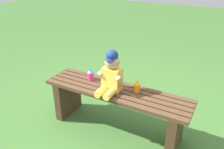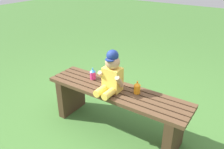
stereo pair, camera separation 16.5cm
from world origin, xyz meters
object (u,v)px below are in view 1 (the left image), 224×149
(child_figure, at_px, (111,74))
(sippy_cup_right, at_px, (137,87))
(park_bench, at_px, (116,104))
(sippy_cup_left, at_px, (91,75))

(child_figure, height_order, sippy_cup_right, child_figure)
(sippy_cup_right, bearing_deg, child_figure, -157.12)
(park_bench, xyz_separation_m, child_figure, (-0.03, -0.04, 0.34))
(child_figure, xyz_separation_m, sippy_cup_left, (-0.30, 0.09, -0.12))
(sippy_cup_right, bearing_deg, park_bench, -163.40)
(child_figure, relative_size, sippy_cup_right, 3.26)
(park_bench, distance_m, sippy_cup_right, 0.30)
(sippy_cup_left, relative_size, sippy_cup_right, 1.00)
(park_bench, relative_size, sippy_cup_left, 11.68)
(sippy_cup_left, height_order, sippy_cup_right, same)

